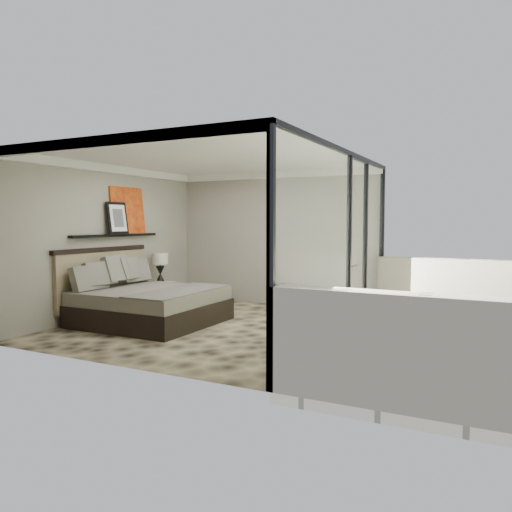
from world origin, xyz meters
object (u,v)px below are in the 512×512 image
at_px(table_lamp, 160,264).
at_px(lounger, 403,329).
at_px(nightstand, 160,296).
at_px(bed, 146,302).
at_px(ottoman, 481,320).

height_order(table_lamp, lounger, table_lamp).
bearing_deg(table_lamp, lounger, -8.06).
height_order(nightstand, table_lamp, table_lamp).
bearing_deg(lounger, nightstand, 170.36).
height_order(bed, lounger, bed).
distance_m(table_lamp, lounger, 5.09).
relative_size(bed, lounger, 1.48).
xyz_separation_m(ottoman, lounger, (-1.01, -1.01, -0.05)).
distance_m(nightstand, lounger, 5.04).
distance_m(table_lamp, ottoman, 6.04).
distance_m(nightstand, table_lamp, 0.66).
bearing_deg(ottoman, lounger, -135.02).
xyz_separation_m(nightstand, ottoman, (6.00, 0.33, -0.01)).
height_order(nightstand, lounger, lounger).
height_order(table_lamp, ottoman, table_lamp).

